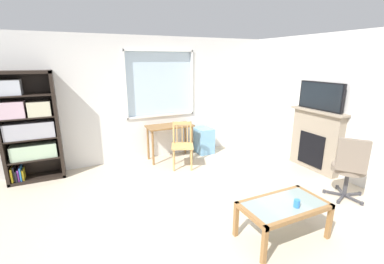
# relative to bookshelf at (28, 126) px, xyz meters

# --- Properties ---
(ground) EXTENTS (6.56, 5.88, 0.02)m
(ground) POSITION_rel_bookshelf_xyz_m (2.19, -2.20, -0.99)
(ground) COLOR beige
(wall_back_with_window) EXTENTS (5.56, 0.15, 2.54)m
(wall_back_with_window) POSITION_rel_bookshelf_xyz_m (2.16, 0.24, 0.25)
(wall_back_with_window) COLOR silver
(wall_back_with_window) RESTS_ON ground
(wall_right) EXTENTS (0.12, 5.08, 2.54)m
(wall_right) POSITION_rel_bookshelf_xyz_m (5.03, -2.20, 0.29)
(wall_right) COLOR silver
(wall_right) RESTS_ON ground
(bookshelf) EXTENTS (0.90, 0.38, 1.91)m
(bookshelf) POSITION_rel_bookshelf_xyz_m (0.00, 0.00, 0.00)
(bookshelf) COLOR black
(bookshelf) RESTS_ON ground
(desk_under_window) EXTENTS (0.96, 0.45, 0.75)m
(desk_under_window) POSITION_rel_bookshelf_xyz_m (2.53, -0.11, -0.35)
(desk_under_window) COLOR brown
(desk_under_window) RESTS_ON ground
(wooden_chair) EXTENTS (0.54, 0.53, 0.90)m
(wooden_chair) POSITION_rel_bookshelf_xyz_m (2.60, -0.62, -0.51)
(wooden_chair) COLOR tan
(wooden_chair) RESTS_ON ground
(plastic_drawer_unit) EXTENTS (0.35, 0.40, 0.58)m
(plastic_drawer_unit) POSITION_rel_bookshelf_xyz_m (3.38, -0.06, -0.69)
(plastic_drawer_unit) COLOR #72ADDB
(plastic_drawer_unit) RESTS_ON ground
(fireplace) EXTENTS (0.26, 1.11, 1.17)m
(fireplace) POSITION_rel_bookshelf_xyz_m (4.88, -1.80, -0.39)
(fireplace) COLOR gray
(fireplace) RESTS_ON ground
(tv) EXTENTS (0.06, 0.92, 0.52)m
(tv) POSITION_rel_bookshelf_xyz_m (4.86, -1.80, 0.46)
(tv) COLOR black
(tv) RESTS_ON fireplace
(office_chair) EXTENTS (0.62, 0.58, 1.00)m
(office_chair) POSITION_rel_bookshelf_xyz_m (4.35, -2.86, -0.42)
(office_chair) COLOR #7A6B5B
(office_chair) RESTS_ON ground
(coffee_table) EXTENTS (1.03, 0.56, 0.45)m
(coffee_table) POSITION_rel_bookshelf_xyz_m (2.83, -3.12, -0.59)
(coffee_table) COLOR #8C9E99
(coffee_table) RESTS_ON ground
(sippy_cup) EXTENTS (0.07, 0.07, 0.09)m
(sippy_cup) POSITION_rel_bookshelf_xyz_m (2.90, -3.24, -0.48)
(sippy_cup) COLOR #337FD6
(sippy_cup) RESTS_ON coffee_table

